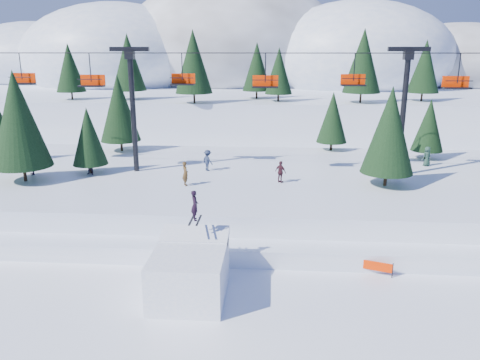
# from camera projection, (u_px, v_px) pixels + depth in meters

# --- Properties ---
(ground) EXTENTS (160.00, 160.00, 0.00)m
(ground) POSITION_uv_depth(u_px,v_px,m) (216.00, 314.00, 22.99)
(ground) COLOR white
(ground) RESTS_ON ground
(mid_shelf) EXTENTS (70.00, 22.00, 2.50)m
(mid_shelf) POSITION_uv_depth(u_px,v_px,m) (241.00, 187.00, 39.95)
(mid_shelf) COLOR white
(mid_shelf) RESTS_ON ground
(berm) EXTENTS (70.00, 6.00, 1.10)m
(berm) POSITION_uv_depth(u_px,v_px,m) (230.00, 240.00, 30.53)
(berm) COLOR white
(berm) RESTS_ON ground
(mountain_ridge) EXTENTS (119.00, 61.20, 26.46)m
(mountain_ridge) POSITION_uv_depth(u_px,v_px,m) (235.00, 65.00, 91.26)
(mountain_ridge) COLOR white
(mountain_ridge) RESTS_ON ground
(jump_kicker) EXTENTS (3.72, 5.08, 5.34)m
(jump_kicker) POSITION_uv_depth(u_px,v_px,m) (190.00, 271.00, 24.43)
(jump_kicker) COLOR white
(jump_kicker) RESTS_ON ground
(chairlift) EXTENTS (46.00, 3.21, 10.28)m
(chairlift) POSITION_uv_depth(u_px,v_px,m) (254.00, 91.00, 37.75)
(chairlift) COLOR black
(chairlift) RESTS_ON mid_shelf
(conifer_stand) EXTENTS (62.98, 17.61, 10.31)m
(conifer_stand) POSITION_uv_depth(u_px,v_px,m) (269.00, 117.00, 39.21)
(conifer_stand) COLOR black
(conifer_stand) RESTS_ON mid_shelf
(distant_skiers) EXTENTS (34.82, 8.60, 1.87)m
(distant_skiers) POSITION_uv_depth(u_px,v_px,m) (202.00, 164.00, 38.90)
(distant_skiers) COLOR #332847
(distant_skiers) RESTS_ON mid_shelf
(banner_near) EXTENTS (2.71, 0.96, 0.90)m
(banner_near) POSITION_uv_depth(u_px,v_px,m) (367.00, 265.00, 27.03)
(banner_near) COLOR black
(banner_near) RESTS_ON ground
(banner_far) EXTENTS (2.84, 0.36, 0.90)m
(banner_far) POSITION_uv_depth(u_px,v_px,m) (403.00, 262.00, 27.38)
(banner_far) COLOR black
(banner_far) RESTS_ON ground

